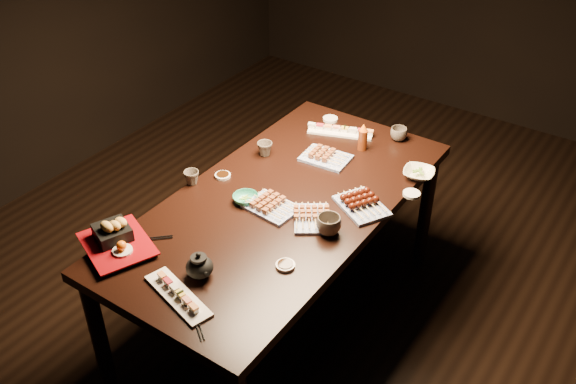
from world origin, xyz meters
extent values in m
plane|color=black|center=(0.00, 0.00, 0.00)|extent=(5.00, 5.00, 0.00)
cube|color=black|center=(0.06, -0.23, 0.38)|extent=(1.26, 1.95, 0.75)
imported|color=teal|center=(-0.07, -0.34, 0.77)|extent=(0.13, 0.13, 0.04)
imported|color=beige|center=(0.50, 0.31, 0.77)|extent=(0.18, 0.18, 0.04)
imported|color=#4F463C|center=(-0.37, -0.36, 0.78)|extent=(0.09, 0.09, 0.07)
imported|color=#4F463C|center=(0.36, -0.31, 0.79)|extent=(0.14, 0.14, 0.08)
imported|color=#4F463C|center=(-0.24, 0.04, 0.79)|extent=(0.09, 0.09, 0.07)
imported|color=#4F463C|center=(0.25, 0.57, 0.78)|extent=(0.10, 0.10, 0.07)
cylinder|color=#62260D|center=(0.14, 0.38, 0.82)|extent=(0.05, 0.05, 0.15)
cylinder|color=white|center=(-0.29, -0.23, 0.76)|extent=(0.09, 0.09, 0.01)
cylinder|color=white|center=(0.54, 0.14, 0.76)|extent=(0.10, 0.10, 0.01)
cylinder|color=white|center=(0.33, -0.60, 0.76)|extent=(0.10, 0.10, 0.01)
cylinder|color=white|center=(-0.15, 0.55, 0.76)|extent=(0.10, 0.10, 0.01)
camera|label=1|loc=(1.44, -2.19, 2.49)|focal=40.00mm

